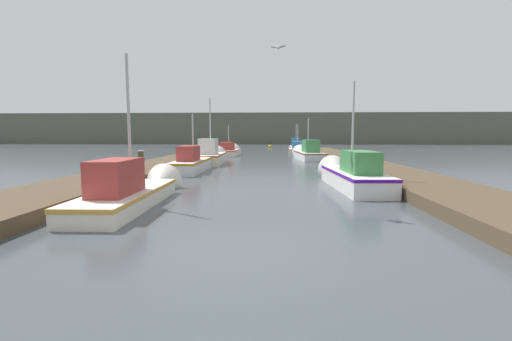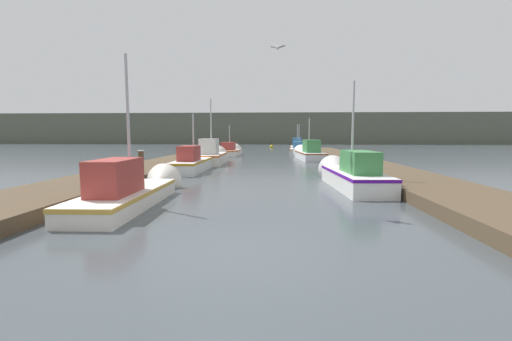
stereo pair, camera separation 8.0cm
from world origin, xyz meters
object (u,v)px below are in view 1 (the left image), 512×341
Objects in this scene: fishing_boat_0 at (136,189)px; channel_buoy at (270,147)px; fishing_boat_4 at (307,153)px; seagull_lead at (278,48)px; mooring_piling_0 at (211,151)px; fishing_boat_7 at (296,146)px; mooring_piling_1 at (141,167)px; fishing_boat_3 at (211,156)px; fishing_boat_2 at (194,162)px; fishing_boat_6 at (298,149)px; fishing_boat_5 at (229,151)px; fishing_boat_1 at (350,174)px.

fishing_boat_0 is 5.70× the size of channel_buoy.
fishing_boat_4 is 11.70× the size of seagull_lead.
channel_buoy is (4.68, 21.60, -0.47)m from mooring_piling_0.
mooring_piling_0 is at bearing 92.41° from fishing_boat_0.
fishing_boat_7 reaches higher than mooring_piling_1.
fishing_boat_0 is 3.77m from mooring_piling_1.
fishing_boat_3 is 0.83× the size of fishing_boat_4.
fishing_boat_0 reaches higher than fishing_boat_2.
mooring_piling_1 is at bearing -103.77° from fishing_boat_6.
seagull_lead reaches higher than mooring_piling_1.
mooring_piling_0 is at bearing -124.85° from fishing_boat_6.
fishing_boat_2 is 11.47m from fishing_boat_4.
fishing_boat_6 is (6.83, 14.57, -0.17)m from fishing_boat_3.
mooring_piling_1 is 1.31× the size of channel_buoy.
fishing_boat_2 reaches higher than mooring_piling_0.
fishing_boat_4 is 1.34× the size of fishing_boat_5.
fishing_boat_2 is 5.70× the size of channel_buoy.
mooring_piling_1 is 36.48m from channel_buoy.
fishing_boat_1 reaches higher than fishing_boat_2.
seagull_lead reaches higher than channel_buoy.
fishing_boat_6 is 10.68× the size of seagull_lead.
fishing_boat_0 is 28.46m from fishing_boat_6.
seagull_lead is (-2.50, -24.50, 4.75)m from fishing_boat_6.
channel_buoy is (-3.37, 36.19, -0.30)m from fishing_boat_1.
fishing_boat_6 is 25.38m from mooring_piling_1.
fishing_boat_1 is 11.93m from fishing_boat_3.
seagull_lead is at bearing -70.52° from mooring_piling_0.
fishing_boat_0 is 21.92m from fishing_boat_5.
fishing_boat_3 is (0.15, 4.38, 0.08)m from fishing_boat_2.
fishing_boat_2 reaches higher than fishing_boat_6.
channel_buoy is 1.84× the size of seagull_lead.
fishing_boat_7 is 7.93m from channel_buoy.
fishing_boat_7 is 30.02m from mooring_piling_1.
fishing_boat_1 is at bearing 24.18° from seagull_lead.
fishing_boat_4 reaches higher than mooring_piling_0.
fishing_boat_7 is at bearing 61.11° from mooring_piling_0.
fishing_boat_2 is 1.21× the size of fishing_boat_5.
mooring_piling_1 is at bearing -97.51° from channel_buoy.
seagull_lead is (5.36, -0.37, 4.42)m from mooring_piling_1.
mooring_piling_1 is at bearing -166.87° from seagull_lead.
fishing_boat_4 is at bearing -85.53° from fishing_boat_6.
channel_buoy is (-3.13, 21.91, -0.31)m from fishing_boat_4.
fishing_boat_0 is at bearing -96.62° from fishing_boat_7.
seagull_lead reaches higher than fishing_boat_5.
mooring_piling_1 reaches higher than mooring_piling_0.
seagull_lead is (-2.64, -29.30, 4.64)m from fishing_boat_7.
fishing_boat_1 is 1.23× the size of fishing_boat_5.
fishing_boat_7 is (7.11, 23.75, 0.02)m from fishing_boat_2.
fishing_boat_6 reaches higher than mooring_piling_1.
fishing_boat_1 is at bearing -35.45° from fishing_boat_2.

